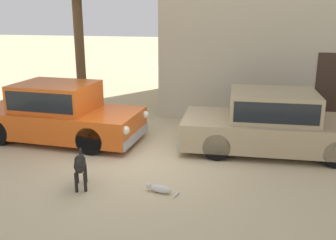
{
  "coord_description": "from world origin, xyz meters",
  "views": [
    {
      "loc": [
        2.37,
        -7.66,
        3.2
      ],
      "look_at": [
        0.7,
        0.2,
        0.9
      ],
      "focal_mm": 40.92,
      "sensor_mm": 36.0,
      "label": 1
    }
  ],
  "objects": [
    {
      "name": "ground_plane",
      "position": [
        0.0,
        0.0,
        0.0
      ],
      "size": [
        80.0,
        80.0,
        0.0
      ],
      "primitive_type": "plane",
      "color": "tan"
    },
    {
      "name": "parked_sedan_nearest",
      "position": [
        -2.31,
        0.94,
        0.72
      ],
      "size": [
        4.37,
        1.99,
        1.46
      ],
      "rotation": [
        0.0,
        0.0,
        -0.05
      ],
      "color": "#D15619",
      "rests_on": "ground_plane"
    },
    {
      "name": "parked_sedan_second",
      "position": [
        2.99,
        1.21,
        0.7
      ],
      "size": [
        4.4,
        1.96,
        1.43
      ],
      "rotation": [
        0.0,
        0.0,
        0.03
      ],
      "color": "tan",
      "rests_on": "ground_plane"
    },
    {
      "name": "stray_dog_spotted",
      "position": [
        -0.58,
        -1.59,
        0.47
      ],
      "size": [
        0.47,
        0.94,
        0.7
      ],
      "rotation": [
        0.0,
        0.0,
        5.11
      ],
      "color": "black",
      "rests_on": "ground_plane"
    },
    {
      "name": "stray_cat",
      "position": [
        0.9,
        -1.47,
        0.07
      ],
      "size": [
        0.63,
        0.29,
        0.15
      ],
      "rotation": [
        0.0,
        0.0,
        2.98
      ],
      "color": "beige",
      "rests_on": "ground_plane"
    }
  ]
}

